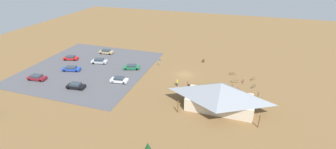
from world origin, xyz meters
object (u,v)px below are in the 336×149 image
at_px(car_silver_aisle_side, 99,61).
at_px(visitor_at_bikes, 177,82).
at_px(bicycle_yellow_yard_center, 234,81).
at_px(bicycle_white_trailside, 238,90).
at_px(trash_bin, 204,61).
at_px(car_maroon_back_corner, 37,77).
at_px(bicycle_green_near_sign, 253,87).
at_px(bicycle_red_front_row, 243,81).
at_px(lot_sign, 160,62).
at_px(car_green_end_stall, 132,67).
at_px(bike_pavilion, 220,94).
at_px(car_blue_front_row, 71,69).
at_px(bicycle_black_mid_cluster, 232,74).
at_px(car_black_by_curb, 76,86).
at_px(car_red_second_row, 71,58).
at_px(bicycle_silver_near_porch, 232,87).
at_px(bicycle_orange_yard_left, 253,79).
at_px(car_white_near_entry, 119,80).
at_px(car_tan_inner_stall, 106,52).
at_px(visitor_by_pavilion, 189,86).
at_px(bicycle_teal_lone_west, 217,85).

height_order(car_silver_aisle_side, visitor_at_bikes, visitor_at_bikes).
relative_size(bicycle_yellow_yard_center, bicycle_white_trailside, 1.13).
bearing_deg(visitor_at_bikes, bicycle_yellow_yard_center, -156.15).
bearing_deg(trash_bin, car_maroon_back_corner, 32.19).
bearing_deg(bicycle_green_near_sign, bicycle_red_front_row, -38.76).
bearing_deg(car_silver_aisle_side, lot_sign, -168.93).
bearing_deg(car_green_end_stall, visitor_at_bikes, 159.88).
relative_size(bike_pavilion, car_blue_front_row, 3.03).
relative_size(bicycle_red_front_row, bicycle_black_mid_cluster, 1.03).
distance_m(bicycle_yellow_yard_center, car_black_by_curb, 37.91).
xyz_separation_m(bicycle_red_front_row, car_red_second_row, (49.77, 0.62, 0.31)).
relative_size(bike_pavilion, bicycle_green_near_sign, 11.45).
bearing_deg(bicycle_silver_near_porch, car_blue_front_row, 4.65).
relative_size(bicycle_black_mid_cluster, car_red_second_row, 0.37).
bearing_deg(bicycle_orange_yard_left, car_blue_front_row, 10.97).
bearing_deg(bicycle_white_trailside, visitor_at_bikes, 6.46).
height_order(bicycle_white_trailside, visitor_at_bikes, visitor_at_bikes).
bearing_deg(car_white_near_entry, bicycle_yellow_yard_center, -162.85).
bearing_deg(car_red_second_row, lot_sign, -172.02).
distance_m(trash_bin, bicycle_white_trailside, 17.93).
bearing_deg(trash_bin, bicycle_red_front_row, 139.44).
relative_size(bicycle_white_trailside, car_black_by_curb, 0.36).
bearing_deg(car_tan_inner_stall, bicycle_silver_near_porch, 164.93).
xyz_separation_m(trash_bin, car_red_second_row, (38.37, 10.37, 0.25)).
xyz_separation_m(bike_pavilion, visitor_by_pavilion, (7.44, -5.24, -2.27)).
bearing_deg(car_maroon_back_corner, bicycle_black_mid_cluster, -159.23).
height_order(lot_sign, visitor_at_bikes, lot_sign).
xyz_separation_m(bicycle_yellow_yard_center, car_blue_front_row, (42.55, 6.40, 0.31)).
relative_size(bicycle_green_near_sign, bicycle_orange_yard_left, 1.10).
height_order(bicycle_white_trailside, car_tan_inner_stall, car_tan_inner_stall).
bearing_deg(bicycle_red_front_row, bicycle_green_near_sign, 141.24).
bearing_deg(bicycle_white_trailside, bicycle_teal_lone_west, -9.83).
height_order(car_white_near_entry, car_silver_aisle_side, car_silver_aisle_side).
height_order(bicycle_red_front_row, bicycle_white_trailside, bicycle_white_trailside).
bearing_deg(car_silver_aisle_side, car_black_by_curb, 101.63).
bearing_deg(bicycle_teal_lone_west, bicycle_yellow_yard_center, -139.39).
xyz_separation_m(bicycle_yellow_yard_center, car_white_near_entry, (27.01, 8.33, 0.34)).
distance_m(bicycle_silver_near_porch, bicycle_white_trailside, 1.97).
bearing_deg(bicycle_red_front_row, lot_sign, -7.92).
height_order(car_green_end_stall, visitor_by_pavilion, visitor_by_pavilion).
distance_m(bicycle_red_front_row, bicycle_green_near_sign, 3.05).
xyz_separation_m(bicycle_black_mid_cluster, bicycle_white_trailside, (-1.92, 8.32, 0.01)).
bearing_deg(car_black_by_curb, bike_pavilion, -176.27).
relative_size(trash_bin, bicycle_teal_lone_west, 0.64).
xyz_separation_m(bicycle_silver_near_porch, visitor_by_pavilion, (9.48, 3.74, 0.55)).
relative_size(bicycle_silver_near_porch, bicycle_black_mid_cluster, 0.99).
height_order(trash_bin, visitor_by_pavilion, visitor_by_pavilion).
bearing_deg(bicycle_black_mid_cluster, car_white_near_entry, 25.50).
xyz_separation_m(trash_bin, car_black_by_curb, (25.80, 24.46, 0.27)).
xyz_separation_m(bicycle_yellow_yard_center, visitor_by_pavilion, (9.95, 6.72, 0.52)).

